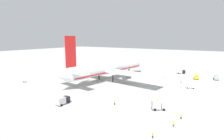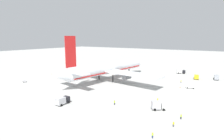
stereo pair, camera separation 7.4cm
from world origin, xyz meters
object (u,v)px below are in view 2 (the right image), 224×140
service_truck_3 (62,100)px  traffic_cone_2 (52,74)px  service_truck_2 (216,77)px  service_truck_4 (196,77)px  ground_worker_1 (174,124)px  ground_worker_4 (181,117)px  ground_worker_2 (115,103)px  service_truck_1 (181,71)px  traffic_cone_1 (104,67)px  ground_worker_0 (153,135)px  traffic_cone_0 (180,87)px  ground_worker_5 (158,100)px  baggage_cart_0 (25,81)px  traffic_cone_3 (123,68)px  ground_worker_3 (181,81)px  service_truck_0 (158,105)px  airliner (108,68)px  service_van (190,86)px

service_truck_3 → traffic_cone_2: (36.68, 52.08, -1.33)m
service_truck_2 → service_truck_4: service_truck_2 is taller
ground_worker_1 → ground_worker_4: 6.54m
service_truck_2 → ground_worker_2: (-70.16, 27.93, -0.53)m
service_truck_1 → traffic_cone_1: size_ratio=10.68×
service_truck_2 → traffic_cone_1: 84.44m
ground_worker_0 → traffic_cone_0: bearing=6.9°
service_truck_3 → traffic_cone_2: 63.71m
traffic_cone_0 → traffic_cone_1: size_ratio=1.00×
ground_worker_5 → traffic_cone_2: (13.95, 81.35, -0.58)m
service_truck_1 → service_truck_2: service_truck_1 is taller
service_truck_2 → ground_worker_1: service_truck_2 is taller
baggage_cart_0 → traffic_cone_2: (23.86, 6.11, -0.42)m
service_truck_3 → ground_worker_5: bearing=-52.2°
ground_worker_2 → traffic_cone_3: 83.01m
ground_worker_3 → traffic_cone_1: (20.17, 68.70, -0.55)m
service_truck_0 → traffic_cone_0: 34.65m
ground_worker_4 → traffic_cone_2: (25.01, 92.96, -0.55)m
ground_worker_5 → service_truck_3: bearing=127.8°
service_truck_3 → service_truck_1: bearing=-13.9°
airliner → traffic_cone_0: (6.51, -40.39, -7.11)m
ground_worker_2 → traffic_cone_2: (26.02, 68.83, -0.64)m
service_truck_1 → service_van: size_ratio=1.28×
baggage_cart_0 → ground_worker_3: size_ratio=1.94×
baggage_cart_0 → ground_worker_5: 75.89m
airliner → ground_worker_4: size_ratio=44.28×
ground_worker_0 → service_truck_0: bearing=16.2°
ground_worker_0 → traffic_cone_1: (84.72, 77.46, -0.57)m
airliner → traffic_cone_1: (37.61, 30.58, -7.11)m
ground_worker_0 → ground_worker_5: 28.01m
ground_worker_4 → ground_worker_5: size_ratio=0.97×
traffic_cone_2 → service_truck_1: bearing=-55.0°
service_truck_2 → ground_worker_1: (-75.67, 4.29, -0.62)m
ground_worker_2 → ground_worker_5: 17.39m
ground_worker_3 → traffic_cone_3: ground_worker_3 is taller
traffic_cone_0 → traffic_cone_3: size_ratio=1.00×
service_truck_3 → ground_worker_0: service_truck_3 is taller
ground_worker_0 → service_truck_1: bearing=9.7°
baggage_cart_0 → traffic_cone_3: 74.84m
traffic_cone_2 → traffic_cone_3: (47.17, -29.66, 0.00)m
service_truck_1 → ground_worker_1: (-83.39, -18.54, -0.82)m
airliner → ground_worker_3: bearing=-65.4°
service_truck_0 → ground_worker_4: size_ratio=3.19×
service_truck_4 → traffic_cone_0: 26.27m
ground_worker_4 → ground_worker_5: 16.04m
ground_worker_5 → traffic_cone_3: size_ratio=3.07×
ground_worker_2 → ground_worker_3: 51.40m
service_truck_4 → service_truck_3: bearing=155.6°
service_truck_2 → ground_worker_2: bearing=158.3°
ground_worker_3 → service_truck_0: bearing=-176.0°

